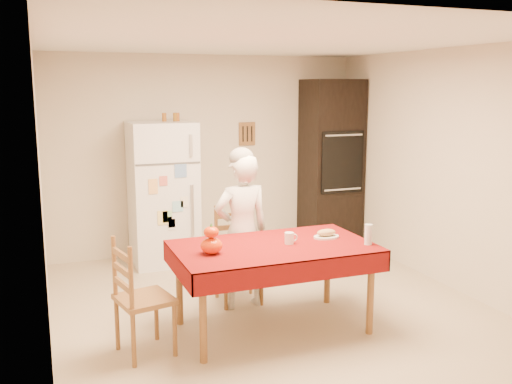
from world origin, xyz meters
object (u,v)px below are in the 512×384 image
dining_table (273,253)px  chair_far (237,250)px  seated_woman (242,231)px  refrigerator (163,193)px  wine_glass (368,234)px  bread_plate (326,237)px  oven_cabinet (331,163)px  coffee_mug (289,238)px  pumpkin_lower (211,246)px  chair_left (137,294)px

dining_table → chair_far: 0.81m
seated_woman → refrigerator: bearing=-78.3°
dining_table → wine_glass: 0.84m
bread_plate → oven_cabinet: bearing=61.0°
oven_cabinet → bread_plate: (-1.26, -2.27, -0.33)m
chair_far → seated_woman: 0.30m
oven_cabinet → coffee_mug: oven_cabinet is taller
seated_woman → pumpkin_lower: (-0.49, -0.66, 0.08)m
chair_left → bread_plate: 1.75m
coffee_mug → pumpkin_lower: (-0.71, -0.05, 0.02)m
chair_left → wine_glass: size_ratio=5.40×
chair_left → oven_cabinet: bearing=-63.4°
oven_cabinet → coffee_mug: (-1.65, -2.34, -0.29)m
refrigerator → coffee_mug: refrigerator is taller
seated_woman → oven_cabinet: bearing=-139.4°
dining_table → seated_woman: bearing=96.9°
chair_far → bread_plate: (0.60, -0.74, 0.26)m
refrigerator → bread_plate: (1.02, -2.23, -0.08)m
chair_left → pumpkin_lower: bearing=-100.1°
oven_cabinet → chair_left: (-2.99, -2.41, -0.59)m
oven_cabinet → chair_left: bearing=-141.2°
seated_woman → chair_far: bearing=-95.1°
coffee_mug → refrigerator: bearing=105.3°
coffee_mug → wine_glass: 0.68m
bread_plate → coffee_mug: bearing=-171.0°
chair_left → refrigerator: bearing=-28.9°
oven_cabinet → bread_plate: oven_cabinet is taller
oven_cabinet → chair_left: size_ratio=2.32×
seated_woman → wine_glass: seated_woman is taller
oven_cabinet → bread_plate: bearing=-119.0°
coffee_mug → pumpkin_lower: size_ratio=0.55×
chair_far → wine_glass: (0.84, -1.06, 0.34)m
refrigerator → oven_cabinet: size_ratio=0.77×
seated_woman → coffee_mug: seated_woman is taller
refrigerator → chair_far: (0.42, -1.49, -0.34)m
oven_cabinet → dining_table: (-1.80, -2.33, -0.41)m
wine_glass → chair_left: bearing=174.5°
seated_woman → dining_table: bearing=94.9°
pumpkin_lower → dining_table: bearing=5.8°
seated_woman → bread_plate: size_ratio=6.21×
chair_left → dining_table: bearing=-98.4°
dining_table → wine_glass: wine_glass is taller
pumpkin_lower → wine_glass: (1.34, -0.21, 0.02)m
oven_cabinet → pumpkin_lower: (-2.37, -2.38, -0.27)m
pumpkin_lower → chair_left: bearing=-177.9°
pumpkin_lower → wine_glass: 1.36m
chair_far → coffee_mug: chair_far is taller
dining_table → seated_woman: 0.61m
dining_table → chair_left: (-1.19, -0.08, -0.18)m
wine_glass → refrigerator: bearing=116.2°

